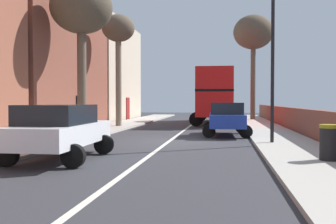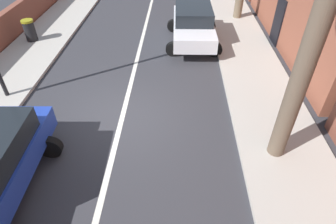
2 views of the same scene
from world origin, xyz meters
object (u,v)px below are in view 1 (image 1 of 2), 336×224
object	(u,v)px
parked_car_white_left_1	(59,129)
litter_bin_right	(329,142)
parked_car_blue_right_2	(226,117)
street_tree_right_3	(253,34)
double_decker_bus	(215,94)
street_tree_left_2	(118,33)
lamppost_right	(273,50)
street_tree_left_0	(81,11)

from	to	relation	value
parked_car_white_left_1	litter_bin_right	size ratio (longest dim) A/B	4.42
parked_car_blue_right_2	street_tree_right_3	world-z (taller)	street_tree_right_3
parked_car_white_left_1	litter_bin_right	bearing A→B (deg)	2.24
street_tree_right_3	double_decker_bus	bearing A→B (deg)	-123.92
street_tree_left_2	litter_bin_right	size ratio (longest dim) A/B	7.41
parked_car_white_left_1	street_tree_right_3	size ratio (longest dim) A/B	0.47
parked_car_blue_right_2	lamppost_right	world-z (taller)	lamppost_right
street_tree_left_0	lamppost_right	bearing A→B (deg)	-15.33
parked_car_white_left_1	street_tree_left_0	xyz separation A→B (m)	(-2.10, 7.34, 5.28)
double_decker_bus	street_tree_left_2	world-z (taller)	street_tree_left_2
parked_car_white_left_1	street_tree_left_2	distance (m)	15.18
double_decker_bus	street_tree_left_2	distance (m)	9.38
parked_car_white_left_1	lamppost_right	xyz separation A→B (m)	(6.80, 4.91, 2.86)
street_tree_right_3	lamppost_right	distance (m)	20.16
double_decker_bus	parked_car_blue_right_2	world-z (taller)	double_decker_bus
double_decker_bus	street_tree_right_3	world-z (taller)	street_tree_right_3
double_decker_bus	lamppost_right	xyz separation A→B (m)	(2.60, -14.87, 1.45)
street_tree_left_0	lamppost_right	size ratio (longest dim) A/B	1.19
street_tree_left_0	lamppost_right	distance (m)	9.54
parked_car_white_left_1	street_tree_left_2	bearing A→B (deg)	98.51
parked_car_white_left_1	street_tree_left_2	size ratio (longest dim) A/B	0.60
street_tree_left_2	street_tree_right_3	world-z (taller)	street_tree_right_3
street_tree_left_0	lamppost_right	world-z (taller)	street_tree_left_0
parked_car_white_left_1	parked_car_blue_right_2	distance (m)	10.22
street_tree_right_3	lamppost_right	xyz separation A→B (m)	(-0.67, -19.74, -4.04)
double_decker_bus	parked_car_blue_right_2	size ratio (longest dim) A/B	2.53
parked_car_white_left_1	double_decker_bus	bearing A→B (deg)	78.01
parked_car_blue_right_2	lamppost_right	size ratio (longest dim) A/B	0.69
double_decker_bus	lamppost_right	distance (m)	15.17
double_decker_bus	parked_car_blue_right_2	distance (m)	10.98
parked_car_blue_right_2	street_tree_left_2	size ratio (longest dim) A/B	0.59
parked_car_white_left_1	street_tree_left_0	size ratio (longest dim) A/B	0.59
street_tree_left_0	parked_car_blue_right_2	bearing A→B (deg)	12.47
street_tree_left_0	litter_bin_right	size ratio (longest dim) A/B	7.53
parked_car_white_left_1	parked_car_blue_right_2	size ratio (longest dim) A/B	1.01
lamppost_right	street_tree_left_0	bearing A→B (deg)	164.67
parked_car_blue_right_2	street_tree_left_2	distance (m)	10.26
double_decker_bus	street_tree_left_0	distance (m)	14.46
litter_bin_right	lamppost_right	bearing A→B (deg)	102.26
parked_car_blue_right_2	litter_bin_right	world-z (taller)	parked_car_blue_right_2
double_decker_bus	parked_car_white_left_1	distance (m)	20.27
street_tree_left_2	street_tree_left_0	bearing A→B (deg)	-89.96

